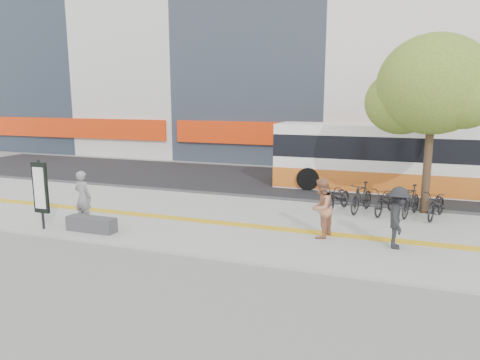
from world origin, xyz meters
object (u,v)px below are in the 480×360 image
(signboard, at_px, (40,189))
(bench, at_px, (92,224))
(seated_woman, at_px, (83,197))
(pedestrian_dark, at_px, (398,218))
(bus, at_px, (400,160))
(pedestrian_tan, at_px, (321,208))
(street_tree, at_px, (433,87))

(signboard, bearing_deg, bench, 10.81)
(seated_woman, xyz_separation_m, pedestrian_dark, (9.69, 0.93, -0.02))
(bus, relative_size, seated_woman, 6.27)
(bench, height_order, pedestrian_tan, pedestrian_tan)
(street_tree, distance_m, bus, 4.88)
(bench, height_order, bus, bus)
(seated_woman, height_order, pedestrian_tan, pedestrian_tan)
(bench, xyz_separation_m, seated_woman, (-0.80, 0.65, 0.65))
(signboard, xyz_separation_m, pedestrian_dark, (10.49, 1.88, -0.43))
(signboard, relative_size, pedestrian_dark, 1.29)
(street_tree, bearing_deg, pedestrian_tan, -125.66)
(signboard, bearing_deg, bus, 43.61)
(street_tree, distance_m, seated_woman, 12.39)
(bench, height_order, street_tree, street_tree)
(pedestrian_tan, bearing_deg, pedestrian_dark, 97.09)
(signboard, height_order, pedestrian_dark, signboard)
(bus, bearing_deg, seated_woman, -137.00)
(signboard, relative_size, bus, 0.20)
(bench, bearing_deg, pedestrian_tan, 15.02)
(bench, relative_size, seated_woman, 0.91)
(street_tree, bearing_deg, seated_woman, -153.08)
(street_tree, xyz_separation_m, pedestrian_dark, (-0.89, -4.45, -3.58))
(signboard, xyz_separation_m, pedestrian_tan, (8.36, 2.12, -0.40))
(bus, xyz_separation_m, pedestrian_tan, (-2.14, -7.89, -0.47))
(signboard, distance_m, pedestrian_dark, 10.67)
(bench, height_order, seated_woman, seated_woman)
(street_tree, bearing_deg, bench, -148.38)
(seated_woman, bearing_deg, pedestrian_dark, -169.80)
(pedestrian_dark, bearing_deg, pedestrian_tan, 81.68)
(signboard, xyz_separation_m, seated_woman, (0.80, 0.95, -0.41))
(pedestrian_dark, bearing_deg, bench, 98.11)
(bench, relative_size, pedestrian_dark, 0.94)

